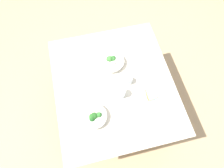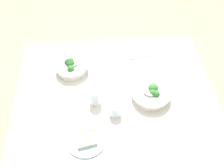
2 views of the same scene
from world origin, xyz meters
name	(u,v)px [view 2 (image 2 of 2)]	position (x,y,z in m)	size (l,w,h in m)	color
ground_plane	(114,153)	(0.00, 0.00, 0.00)	(6.00, 6.00, 0.00)	tan
dining_table	(115,107)	(0.00, 0.00, 0.62)	(1.21, 1.07, 0.73)	beige
broccoli_bowl_far	(151,94)	(-0.21, 0.03, 0.77)	(0.23, 0.23, 0.10)	silver
broccoli_bowl_near	(71,67)	(0.27, -0.23, 0.77)	(0.21, 0.21, 0.09)	silver
bread_side_plate	(86,139)	(0.18, 0.29, 0.74)	(0.21, 0.21, 0.04)	#99C6D1
water_glass_center	(115,110)	(0.01, 0.13, 0.77)	(0.07, 0.07, 0.08)	silver
water_glass_side	(95,96)	(0.12, 0.04, 0.78)	(0.07, 0.07, 0.10)	silver
fork_by_far_bowl	(60,136)	(0.32, 0.26, 0.73)	(0.07, 0.10, 0.00)	#B7B7BC
fork_by_near_bowl	(59,107)	(0.34, 0.06, 0.73)	(0.02, 0.10, 0.00)	#B7B7BC
table_knife_left	(116,63)	(-0.03, -0.28, 0.73)	(0.21, 0.01, 0.00)	#B7B7BC
table_knife_right	(34,115)	(0.48, 0.11, 0.73)	(0.20, 0.01, 0.00)	#B7B7BC
napkin_folded_upper	(135,50)	(-0.17, -0.40, 0.73)	(0.20, 0.17, 0.01)	#B1A997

